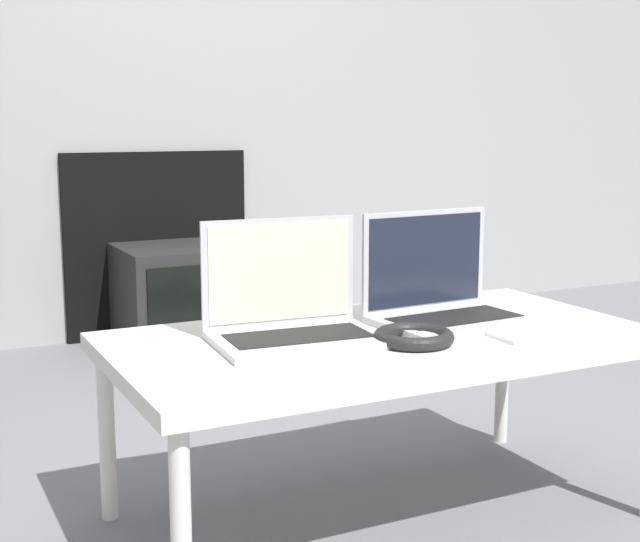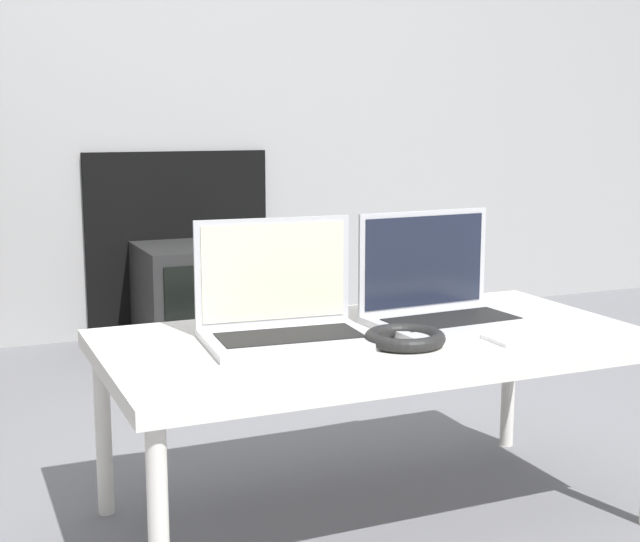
{
  "view_description": "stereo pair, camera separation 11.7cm",
  "coord_description": "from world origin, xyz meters",
  "px_view_note": "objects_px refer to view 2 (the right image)",
  "views": [
    {
      "loc": [
        -0.96,
        -1.41,
        0.88
      ],
      "look_at": [
        0.0,
        0.51,
        0.52
      ],
      "focal_mm": 50.0,
      "sensor_mm": 36.0,
      "label": 1
    },
    {
      "loc": [
        -0.85,
        -1.46,
        0.88
      ],
      "look_at": [
        0.0,
        0.51,
        0.52
      ],
      "focal_mm": 50.0,
      "sensor_mm": 36.0,
      "label": 2
    }
  ],
  "objects_px": {
    "headphones": "(405,338)",
    "laptop_left": "(283,313)",
    "phone": "(501,337)",
    "laptop_right": "(441,299)",
    "tv": "(195,295)"
  },
  "relations": [
    {
      "from": "headphones",
      "to": "tv",
      "type": "distance_m",
      "value": 1.8
    },
    {
      "from": "laptop_left",
      "to": "laptop_right",
      "type": "distance_m",
      "value": 0.39
    },
    {
      "from": "laptop_left",
      "to": "phone",
      "type": "height_order",
      "value": "laptop_left"
    },
    {
      "from": "laptop_left",
      "to": "headphones",
      "type": "xyz_separation_m",
      "value": [
        0.21,
        -0.15,
        -0.04
      ]
    },
    {
      "from": "laptop_right",
      "to": "phone",
      "type": "distance_m",
      "value": 0.2
    },
    {
      "from": "laptop_left",
      "to": "laptop_right",
      "type": "xyz_separation_m",
      "value": [
        0.39,
        0.0,
        0.0
      ]
    },
    {
      "from": "laptop_left",
      "to": "headphones",
      "type": "relative_size",
      "value": 2.18
    },
    {
      "from": "laptop_left",
      "to": "phone",
      "type": "relative_size",
      "value": 2.6
    },
    {
      "from": "phone",
      "to": "tv",
      "type": "height_order",
      "value": "phone"
    },
    {
      "from": "laptop_right",
      "to": "headphones",
      "type": "distance_m",
      "value": 0.24
    },
    {
      "from": "phone",
      "to": "headphones",
      "type": "bearing_deg",
      "value": 169.63
    },
    {
      "from": "headphones",
      "to": "laptop_right",
      "type": "bearing_deg",
      "value": 40.78
    },
    {
      "from": "headphones",
      "to": "laptop_left",
      "type": "bearing_deg",
      "value": 144.2
    },
    {
      "from": "laptop_left",
      "to": "headphones",
      "type": "height_order",
      "value": "laptop_left"
    },
    {
      "from": "laptop_left",
      "to": "phone",
      "type": "distance_m",
      "value": 0.46
    }
  ]
}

